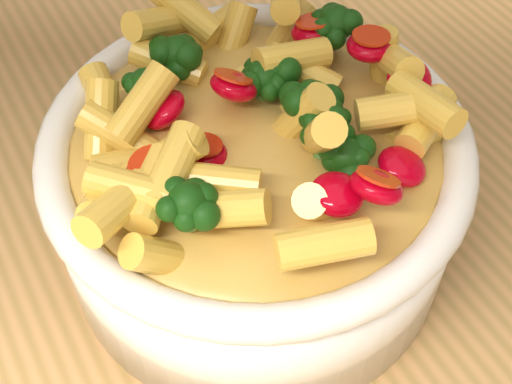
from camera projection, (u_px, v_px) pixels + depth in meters
table at (189, 291)px, 0.58m from camera, size 1.20×0.80×0.90m
serving_bowl at (256, 191)px, 0.44m from camera, size 0.25×0.25×0.11m
pasta_salad at (256, 113)px, 0.39m from camera, size 0.20×0.20×0.04m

